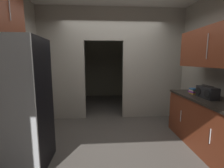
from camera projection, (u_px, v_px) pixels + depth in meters
ground at (117, 142)px, 2.96m from camera, size 20.00×20.00×0.00m
kitchen_partition at (114, 61)px, 4.07m from camera, size 3.71×0.12×2.83m
adjoining_room_shell at (109, 63)px, 5.95m from camera, size 3.71×2.74×2.83m
refrigerator at (17, 105)px, 2.16m from camera, size 0.78×0.71×1.83m
lower_cabinet_run at (211, 125)px, 2.63m from camera, size 0.63×1.87×0.88m
upper_cabinet_counterside at (218, 46)px, 2.44m from camera, size 0.36×1.68×0.65m
boombox at (207, 92)px, 2.66m from camera, size 0.18×0.39×0.22m
book_stack at (193, 91)px, 3.01m from camera, size 0.14×0.16×0.11m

